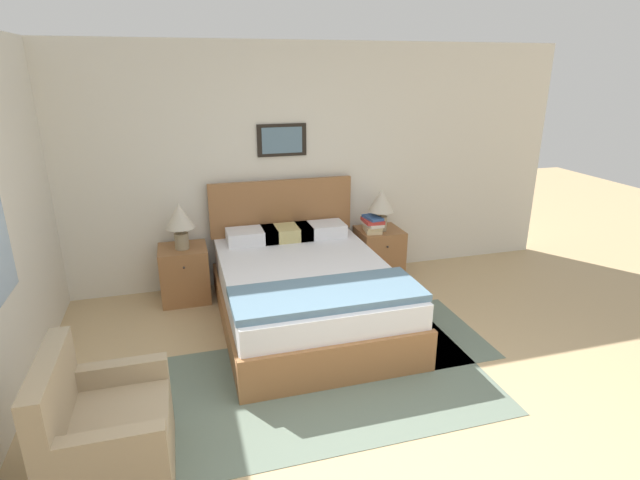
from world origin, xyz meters
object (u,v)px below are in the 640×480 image
armchair (106,438)px  table_lamp_by_door (382,203)px  bed (306,291)px  nightstand_near_window (185,274)px  nightstand_by_door (379,253)px  table_lamp_near_window (180,219)px

armchair → table_lamp_by_door: bearing=131.8°
bed → table_lamp_by_door: (1.09, 0.80, 0.57)m
bed → armchair: bed is taller
nightstand_near_window → table_lamp_by_door: table_lamp_by_door is taller
armchair → nightstand_near_window: (0.52, 2.41, -0.01)m
bed → armchair: bearing=-135.5°
nightstand_by_door → bed: bearing=-142.9°
armchair → nightstand_by_door: armchair is taller
nightstand_by_door → table_lamp_by_door: bearing=-96.7°
armchair → nightstand_near_window: bearing=168.3°
bed → table_lamp_near_window: 1.47m
table_lamp_near_window → armchair: bearing=-102.3°
armchair → nightstand_by_door: size_ratio=1.47×
bed → nightstand_near_window: size_ratio=3.75×
nightstand_near_window → nightstand_by_door: 2.19m
table_lamp_near_window → table_lamp_by_door: same height
nightstand_near_window → table_lamp_by_door: 2.27m
nightstand_near_window → table_lamp_near_window: size_ratio=1.21×
bed → nightstand_near_window: (-1.09, 0.83, -0.03)m
armchair → table_lamp_by_door: 3.65m
armchair → nightstand_by_door: bearing=132.1°
nightstand_by_door → table_lamp_by_door: size_ratio=1.21×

